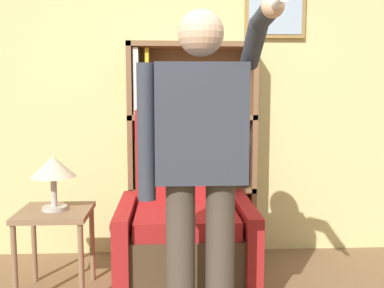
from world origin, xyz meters
The scene contains 6 objects.
wall_back centered at (0.01, 2.03, 1.41)m, with size 8.00×0.11×2.80m.
bookcase centered at (-0.08, 1.87, 0.87)m, with size 1.02×0.28×1.76m.
armchair centered at (-0.08, 1.27, 0.39)m, with size 0.90×0.82×1.24m.
person_standing centered at (-0.03, 0.47, 1.03)m, with size 0.60×0.78×1.77m.
side_table centered at (-0.96, 1.23, 0.49)m, with size 0.47×0.47×0.58m.
table_lamp centered at (-0.96, 1.23, 0.86)m, with size 0.30×0.30×0.36m.
Camera 1 is at (-0.19, -1.75, 1.37)m, focal length 42.00 mm.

